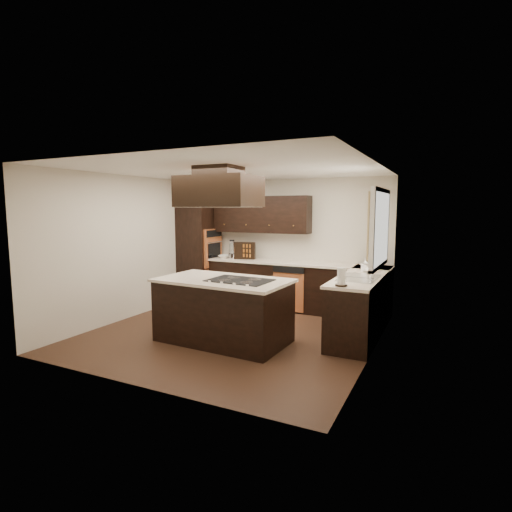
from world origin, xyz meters
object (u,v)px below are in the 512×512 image
at_px(range_hood, 219,192).
at_px(spice_rack, 245,251).
at_px(oven_column, 199,250).
at_px(island, 223,311).

bearing_deg(range_hood, spice_rack, 109.33).
bearing_deg(spice_rack, range_hood, -87.90).
xyz_separation_m(oven_column, range_hood, (1.88, -2.25, 1.10)).
relative_size(oven_column, island, 1.16).
distance_m(oven_column, island, 2.85).
bearing_deg(spice_rack, oven_column, 165.61).
xyz_separation_m(oven_column, island, (1.83, -2.09, -0.62)).
height_order(island, spice_rack, spice_rack).
relative_size(island, spice_rack, 4.45).
relative_size(range_hood, spice_rack, 2.55).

